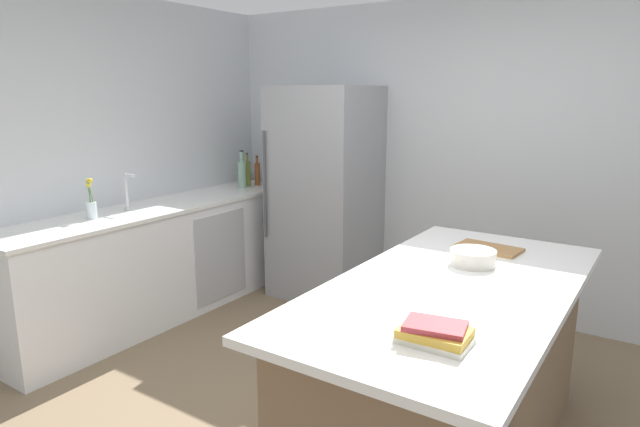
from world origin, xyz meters
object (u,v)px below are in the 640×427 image
vinegar_bottle (257,173)px  cookbook_stack (435,334)px  kitchen_island (448,371)px  gin_bottle (242,173)px  flower_vase (91,206)px  sink_faucet (127,191)px  refrigerator (325,193)px  mixing_bowl (473,257)px  wine_bottle (266,170)px  olive_oil_bottle (247,173)px  cutting_board (488,248)px

vinegar_bottle → cookbook_stack: size_ratio=1.14×
kitchen_island → cookbook_stack: size_ratio=8.13×
gin_bottle → kitchen_island: bearing=-29.4°
flower_vase → cookbook_stack: 2.92m
gin_bottle → vinegar_bottle: bearing=82.2°
sink_faucet → cookbook_stack: size_ratio=1.17×
refrigerator → cookbook_stack: size_ratio=7.38×
kitchen_island → sink_faucet: 2.80m
kitchen_island → mixing_bowl: 0.61m
wine_bottle → mixing_bowl: bearing=-29.5°
sink_faucet → olive_oil_bottle: bearing=89.3°
gin_bottle → mixing_bowl: 2.92m
wine_bottle → olive_oil_bottle: size_ratio=1.08×
flower_vase → cutting_board: size_ratio=0.80×
olive_oil_bottle → vinegar_bottle: bearing=63.2°
kitchen_island → flower_vase: 2.76m
sink_faucet → gin_bottle: gin_bottle is taller
vinegar_bottle → cutting_board: (2.63, -1.04, -0.11)m
gin_bottle → sink_faucet: bearing=-91.7°
sink_faucet → flower_vase: size_ratio=0.99×
kitchen_island → olive_oil_bottle: (-2.71, 1.61, 0.59)m
sink_faucet → cutting_board: size_ratio=0.79×
kitchen_island → refrigerator: (-1.81, 1.63, 0.47)m
sink_faucet → refrigerator: bearing=56.9°
refrigerator → cutting_board: bearing=-28.6°
flower_vase → wine_bottle: wine_bottle is taller
cookbook_stack → flower_vase: bearing=169.5°
cookbook_stack → cutting_board: size_ratio=0.68×
sink_faucet → vinegar_bottle: (0.07, 1.48, -0.04)m
flower_vase → olive_oil_bottle: size_ratio=0.93×
sink_faucet → olive_oil_bottle: 1.39m
cookbook_stack → mixing_bowl: 1.00m
flower_vase → gin_bottle: 1.63m
wine_bottle → olive_oil_bottle: wine_bottle is taller
refrigerator → vinegar_bottle: refrigerator is taller
wine_bottle → cutting_board: (2.60, -1.14, -0.13)m
cookbook_stack → gin_bottle: bearing=142.9°
kitchen_island → sink_faucet: size_ratio=6.95×
refrigerator → mixing_bowl: size_ratio=7.89×
gin_bottle → cutting_board: bearing=-17.6°
refrigerator → gin_bottle: size_ratio=5.25×
vinegar_bottle → olive_oil_bottle: bearing=-116.8°
refrigerator → wine_bottle: (-0.82, 0.18, 0.13)m
sink_faucet → gin_bottle: size_ratio=0.83×
flower_vase → olive_oil_bottle: 1.73m
olive_oil_bottle → cutting_board: (2.67, -0.94, -0.11)m
sink_faucet → olive_oil_bottle: (0.02, 1.39, -0.03)m
flower_vase → cutting_board: (2.66, 0.79, -0.08)m
mixing_bowl → gin_bottle: bearing=156.2°
kitchen_island → vinegar_bottle: 3.21m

